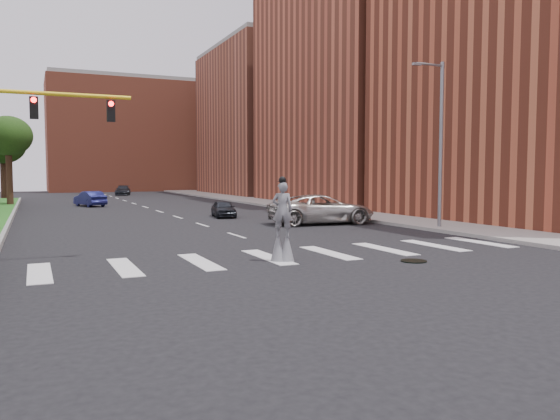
# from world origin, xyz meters

# --- Properties ---
(ground_plane) EXTENTS (160.00, 160.00, 0.00)m
(ground_plane) POSITION_xyz_m (0.00, 0.00, 0.00)
(ground_plane) COLOR black
(ground_plane) RESTS_ON ground
(median_curb) EXTENTS (0.20, 60.00, 0.28)m
(median_curb) POSITION_xyz_m (-10.45, 20.00, 0.14)
(median_curb) COLOR gray
(median_curb) RESTS_ON ground
(sidewalk_right) EXTENTS (5.00, 90.00, 0.18)m
(sidewalk_right) POSITION_xyz_m (12.50, 25.00, 0.09)
(sidewalk_right) COLOR gray
(sidewalk_right) RESTS_ON ground
(manhole) EXTENTS (0.90, 0.90, 0.04)m
(manhole) POSITION_xyz_m (3.00, -2.00, 0.02)
(manhole) COLOR black
(manhole) RESTS_ON ground
(building_near) EXTENTS (16.00, 20.00, 22.00)m
(building_near) POSITION_xyz_m (22.00, 8.00, 11.00)
(building_near) COLOR brown
(building_near) RESTS_ON ground
(building_mid) EXTENTS (16.00, 22.00, 24.00)m
(building_mid) POSITION_xyz_m (22.00, 30.00, 12.00)
(building_mid) COLOR #9E4931
(building_mid) RESTS_ON ground
(building_far) EXTENTS (16.00, 22.00, 20.00)m
(building_far) POSITION_xyz_m (22.00, 54.00, 10.00)
(building_far) COLOR #9A4E38
(building_far) RESTS_ON ground
(building_backdrop) EXTENTS (26.00, 14.00, 18.00)m
(building_backdrop) POSITION_xyz_m (6.00, 78.00, 9.00)
(building_backdrop) COLOR #9E4931
(building_backdrop) RESTS_ON ground
(streetlight) EXTENTS (2.05, 0.20, 9.00)m
(streetlight) POSITION_xyz_m (10.90, 6.00, 4.90)
(streetlight) COLOR slate
(streetlight) RESTS_ON ground
(traffic_signal) EXTENTS (5.30, 0.23, 6.20)m
(traffic_signal) POSITION_xyz_m (-9.78, 3.00, 4.15)
(traffic_signal) COLOR black
(traffic_signal) RESTS_ON ground
(stilt_performer) EXTENTS (0.84, 0.71, 2.99)m
(stilt_performer) POSITION_xyz_m (-1.18, -0.04, 1.24)
(stilt_performer) COLOR #301D13
(stilt_performer) RESTS_ON ground
(suv_crossing) EXTENTS (6.70, 3.65, 1.78)m
(suv_crossing) POSITION_xyz_m (6.75, 11.57, 0.89)
(suv_crossing) COLOR beige
(suv_crossing) RESTS_ON ground
(car_near) EXTENTS (1.95, 3.68, 1.19)m
(car_near) POSITION_xyz_m (2.94, 18.78, 0.60)
(car_near) COLOR black
(car_near) RESTS_ON ground
(car_mid) EXTENTS (2.71, 4.46, 1.39)m
(car_mid) POSITION_xyz_m (-4.40, 35.20, 0.69)
(car_mid) COLOR navy
(car_mid) RESTS_ON ground
(car_far) EXTENTS (2.77, 4.79, 1.31)m
(car_far) POSITION_xyz_m (2.00, 58.92, 0.65)
(car_far) COLOR black
(car_far) RESTS_ON ground
(tree_6) EXTENTS (4.14, 4.14, 8.12)m
(tree_6) POSITION_xyz_m (-11.01, 37.10, 6.26)
(tree_6) COLOR #301D13
(tree_6) RESTS_ON ground
(tree_7) EXTENTS (5.02, 5.02, 8.32)m
(tree_7) POSITION_xyz_m (-12.11, 50.81, 6.14)
(tree_7) COLOR #301D13
(tree_7) RESTS_ON ground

